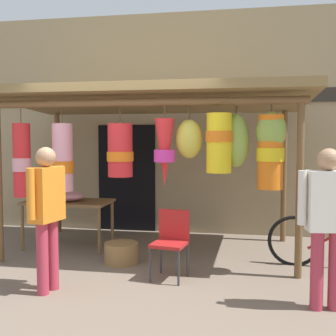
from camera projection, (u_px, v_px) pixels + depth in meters
The scene contains 10 objects.
ground_plane at pixel (126, 267), 5.62m from camera, with size 30.00×30.00×0.00m, color #756656.
shop_facade at pixel (159, 124), 7.82m from camera, with size 10.98×0.29×4.03m.
market_stall_canopy at pixel (159, 117), 6.03m from camera, with size 4.56×2.41×2.46m.
display_table at pixel (68, 205), 6.65m from camera, with size 1.35×0.75×0.75m.
flower_heap_on_table at pixel (65, 196), 6.60m from camera, with size 0.64×0.45×0.16m.
folding_chair at pixel (171, 238), 5.17m from camera, with size 0.46×0.46×0.84m.
wicker_basket_by_table at pixel (121, 253), 5.79m from camera, with size 0.47×0.47×0.29m, color olive.
parked_bicycle at pixel (334, 242), 5.57m from camera, with size 1.75×0.44×0.92m.
vendor_in_orange at pixel (327, 215), 4.15m from camera, with size 0.59×0.27×1.64m.
customer_foreground at pixel (47, 207), 4.65m from camera, with size 0.30×0.58×1.64m.
Camera 1 is at (1.52, -5.34, 1.72)m, focal length 44.37 mm.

